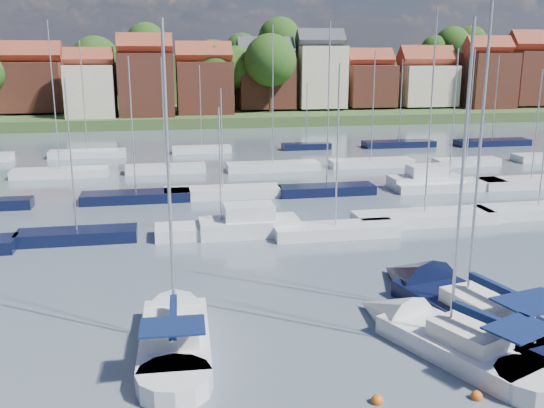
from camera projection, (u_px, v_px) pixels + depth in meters
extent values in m
plane|color=#4B5866|center=(272.00, 177.00, 63.06)|extent=(260.00, 260.00, 0.00)
cube|color=silver|center=(175.00, 343.00, 26.42)|extent=(3.19, 7.15, 1.20)
cone|color=silver|center=(176.00, 303.00, 30.65)|extent=(3.06, 3.53, 2.94)
cylinder|color=silver|center=(174.00, 386.00, 23.04)|extent=(3.04, 3.04, 1.20)
cube|color=silver|center=(174.00, 328.00, 25.72)|extent=(2.16, 3.01, 0.70)
cylinder|color=#B2B2B7|center=(169.00, 181.00, 25.17)|extent=(0.14, 0.14, 13.05)
cylinder|color=#B2B2B7|center=(173.00, 320.00, 24.58)|extent=(0.24, 3.92, 0.10)
cube|color=#0D1A44|center=(173.00, 316.00, 24.54)|extent=(0.43, 3.73, 0.35)
cube|color=#0D1A44|center=(173.00, 326.00, 23.28)|extent=(2.56, 1.85, 0.08)
cube|color=silver|center=(458.00, 350.00, 25.85)|extent=(5.49, 7.64, 1.20)
cone|color=silver|center=(385.00, 314.00, 29.40)|extent=(4.06, 4.31, 2.94)
cylinder|color=silver|center=(533.00, 387.00, 23.00)|extent=(3.86, 3.86, 1.20)
cube|color=silver|center=(469.00, 334.00, 25.22)|extent=(3.05, 3.51, 0.70)
cylinder|color=#B2B2B7|center=(462.00, 185.00, 24.51)|extent=(0.14, 0.14, 13.06)
cylinder|color=#B2B2B7|center=(491.00, 323.00, 24.23)|extent=(1.64, 3.64, 0.10)
cube|color=#0D1A44|center=(491.00, 320.00, 24.19)|extent=(1.75, 3.54, 0.35)
cube|color=#0D1A44|center=(520.00, 328.00, 23.13)|extent=(2.99, 2.61, 0.08)
cube|color=black|center=(475.00, 317.00, 29.08)|extent=(5.53, 9.27, 1.20)
cone|color=black|center=(407.00, 279.00, 33.89)|extent=(4.50, 4.94, 3.61)
cube|color=silver|center=(485.00, 303.00, 28.32)|extent=(3.30, 4.10, 0.70)
cylinder|color=#B2B2B7|center=(481.00, 132.00, 27.48)|extent=(0.14, 0.14, 16.42)
cylinder|color=#B2B2B7|center=(506.00, 295.00, 27.04)|extent=(1.22, 4.71, 0.10)
cube|color=#0D1A44|center=(507.00, 292.00, 27.01)|extent=(1.36, 4.52, 0.35)
cube|color=#0D1A44|center=(535.00, 302.00, 25.58)|extent=(3.49, 2.82, 0.08)
sphere|color=#D85914|center=(377.00, 403.00, 22.38)|extent=(0.46, 0.46, 0.46)
sphere|color=#D85914|center=(476.00, 399.00, 22.64)|extent=(0.45, 0.45, 0.45)
sphere|color=#D85914|center=(435.00, 309.00, 30.55)|extent=(0.49, 0.49, 0.49)
cube|color=black|center=(77.00, 237.00, 41.41)|extent=(8.01, 2.24, 1.00)
cylinder|color=#B2B2B7|center=(71.00, 156.00, 40.06)|extent=(0.12, 0.12, 10.16)
cube|color=silver|center=(221.00, 231.00, 42.81)|extent=(9.22, 2.58, 1.00)
cylinder|color=#B2B2B7|center=(220.00, 167.00, 41.69)|extent=(0.12, 0.12, 8.18)
cube|color=silver|center=(335.00, 231.00, 42.67)|extent=(8.78, 2.46, 1.00)
cylinder|color=#B2B2B7|center=(337.00, 146.00, 41.21)|extent=(0.12, 0.12, 11.06)
cube|color=silver|center=(424.00, 219.00, 45.96)|extent=(10.79, 3.02, 1.00)
cylinder|color=#B2B2B7|center=(431.00, 113.00, 44.04)|extent=(0.12, 0.12, 14.87)
cube|color=silver|center=(538.00, 211.00, 48.01)|extent=(10.13, 2.84, 1.00)
cube|color=silver|center=(249.00, 228.00, 42.92)|extent=(7.00, 2.60, 1.40)
cube|color=silver|center=(249.00, 213.00, 42.66)|extent=(3.50, 2.20, 1.30)
cube|color=black|center=(136.00, 198.00, 52.62)|extent=(9.30, 2.60, 1.00)
cylinder|color=#B2B2B7|center=(132.00, 126.00, 51.11)|extent=(0.12, 0.12, 11.48)
cube|color=silver|center=(223.00, 193.00, 54.31)|extent=(10.40, 2.91, 1.00)
cylinder|color=#B2B2B7|center=(222.00, 139.00, 53.12)|extent=(0.12, 0.12, 8.77)
cube|color=black|center=(326.00, 191.00, 55.26)|extent=(8.80, 2.46, 1.00)
cylinder|color=#B2B2B7|center=(328.00, 106.00, 53.40)|extent=(0.12, 0.12, 14.33)
cube|color=silver|center=(449.00, 186.00, 57.23)|extent=(10.73, 3.00, 1.00)
cylinder|color=#B2B2B7|center=(454.00, 116.00, 55.64)|extent=(0.12, 0.12, 12.14)
cube|color=silver|center=(531.00, 183.00, 58.52)|extent=(10.48, 2.93, 1.00)
cylinder|color=#B2B2B7|center=(537.00, 125.00, 57.15)|extent=(0.12, 0.12, 10.28)
cube|color=silver|center=(426.00, 183.00, 57.66)|extent=(7.00, 2.60, 1.40)
cube|color=silver|center=(426.00, 172.00, 57.39)|extent=(3.50, 2.20, 1.30)
cube|color=silver|center=(60.00, 173.00, 63.19)|extent=(9.71, 2.72, 1.00)
cylinder|color=#B2B2B7|center=(54.00, 96.00, 61.26)|extent=(0.12, 0.12, 14.88)
cube|color=silver|center=(166.00, 169.00, 65.38)|extent=(8.49, 2.38, 1.00)
cylinder|color=#B2B2B7|center=(163.00, 112.00, 63.89)|extent=(0.12, 0.12, 11.31)
cube|color=silver|center=(273.00, 167.00, 66.72)|extent=(10.16, 2.85, 1.00)
cylinder|color=#B2B2B7|center=(273.00, 95.00, 64.82)|extent=(0.12, 0.12, 14.59)
cube|color=silver|center=(371.00, 163.00, 68.82)|extent=(9.53, 2.67, 1.00)
cylinder|color=#B2B2B7|center=(373.00, 106.00, 67.25)|extent=(0.12, 0.12, 11.91)
cube|color=silver|center=(466.00, 163.00, 69.41)|extent=(7.62, 2.13, 1.00)
cylinder|color=#B2B2B7|center=(471.00, 105.00, 67.82)|extent=(0.12, 0.12, 12.13)
cube|color=silver|center=(88.00, 154.00, 75.23)|extent=(9.24, 2.59, 1.00)
cylinder|color=#B2B2B7|center=(83.00, 96.00, 73.51)|extent=(0.12, 0.12, 13.17)
cube|color=silver|center=(202.00, 150.00, 78.42)|extent=(7.57, 2.12, 1.00)
cylinder|color=#B2B2B7|center=(200.00, 106.00, 77.06)|extent=(0.12, 0.12, 10.24)
cube|color=black|center=(306.00, 147.00, 81.02)|extent=(6.58, 1.84, 1.00)
cylinder|color=#B2B2B7|center=(307.00, 113.00, 79.93)|extent=(0.12, 0.12, 8.01)
cube|color=black|center=(399.00, 144.00, 83.24)|extent=(9.92, 2.78, 1.00)
cylinder|color=#B2B2B7|center=(401.00, 101.00, 81.80)|extent=(0.12, 0.12, 10.92)
cube|color=black|center=(492.00, 143.00, 84.59)|extent=(10.55, 2.95, 1.00)
cylinder|color=#B2B2B7|center=(496.00, 98.00, 83.07)|extent=(0.12, 0.12, 11.51)
cube|color=#3B4F27|center=(210.00, 109.00, 136.46)|extent=(200.00, 70.00, 3.00)
cube|color=#3B4F27|center=(202.00, 83.00, 159.18)|extent=(200.00, 60.00, 14.00)
cube|color=brown|center=(34.00, 87.00, 110.72)|extent=(10.37, 9.97, 8.73)
cube|color=brown|center=(31.00, 55.00, 109.36)|extent=(10.57, 5.13, 5.13)
cube|color=beige|center=(91.00, 92.00, 104.36)|extent=(8.09, 8.80, 8.96)
cube|color=brown|center=(89.00, 59.00, 103.04)|extent=(8.25, 4.00, 4.00)
cube|color=brown|center=(146.00, 85.00, 106.65)|extent=(9.36, 10.17, 10.97)
cube|color=brown|center=(145.00, 46.00, 105.04)|extent=(9.54, 4.63, 4.63)
cube|color=brown|center=(204.00, 88.00, 110.28)|extent=(9.90, 8.56, 9.42)
cube|color=brown|center=(204.00, 55.00, 108.84)|extent=(10.10, 4.90, 4.90)
cube|color=brown|center=(265.00, 83.00, 117.02)|extent=(10.59, 8.93, 9.49)
cube|color=#383A42|center=(265.00, 51.00, 115.55)|extent=(10.80, 5.24, 5.24)
cube|color=beige|center=(320.00, 77.00, 117.80)|extent=(9.01, 8.61, 11.65)
cube|color=#383A42|center=(320.00, 40.00, 116.12)|extent=(9.19, 4.46, 4.46)
cube|color=brown|center=(369.00, 86.00, 121.22)|extent=(9.10, 9.34, 8.00)
cube|color=brown|center=(370.00, 59.00, 119.98)|extent=(9.28, 4.50, 4.50)
cube|color=beige|center=(425.00, 85.00, 122.91)|extent=(10.86, 9.59, 7.88)
cube|color=brown|center=(426.00, 59.00, 121.63)|extent=(11.07, 5.37, 5.37)
cube|color=brown|center=(485.00, 81.00, 122.19)|extent=(9.18, 9.96, 10.97)
cube|color=brown|center=(488.00, 47.00, 120.59)|extent=(9.36, 4.54, 4.54)
cube|color=brown|center=(533.00, 78.00, 125.31)|extent=(11.39, 9.67, 10.76)
cube|color=brown|center=(537.00, 44.00, 123.66)|extent=(11.62, 5.64, 5.64)
cylinder|color=#382619|center=(450.00, 71.00, 142.98)|extent=(0.50, 0.50, 4.47)
sphere|color=#325A1C|center=(452.00, 44.00, 141.51)|extent=(8.18, 8.18, 8.18)
cylinder|color=#382619|center=(237.00, 100.00, 116.10)|extent=(0.50, 0.50, 4.46)
sphere|color=#325A1C|center=(237.00, 68.00, 114.64)|extent=(8.15, 8.15, 8.15)
cylinder|color=#382619|center=(280.00, 71.00, 133.95)|extent=(0.50, 0.50, 5.15)
sphere|color=#325A1C|center=(280.00, 39.00, 132.25)|extent=(9.41, 9.41, 9.41)
cylinder|color=#382619|center=(147.00, 71.00, 131.40)|extent=(0.50, 0.50, 4.56)
sphere|color=#325A1C|center=(146.00, 42.00, 129.90)|extent=(8.34, 8.34, 8.34)
cylinder|color=#382619|center=(98.00, 96.00, 120.24)|extent=(0.50, 0.50, 5.15)
sphere|color=#325A1C|center=(95.00, 60.00, 118.54)|extent=(9.42, 9.42, 9.42)
cylinder|color=#382619|center=(17.00, 83.00, 118.89)|extent=(0.50, 0.50, 3.42)
sphere|color=#325A1C|center=(14.00, 59.00, 117.76)|extent=(6.26, 6.26, 6.26)
cylinder|color=#382619|center=(281.00, 98.00, 126.36)|extent=(0.50, 0.50, 3.77)
sphere|color=#325A1C|center=(281.00, 73.00, 125.12)|extent=(6.89, 6.89, 6.89)
cylinder|color=#382619|center=(270.00, 99.00, 112.23)|extent=(0.50, 0.50, 5.21)
sphere|color=#325A1C|center=(270.00, 60.00, 110.51)|extent=(9.53, 9.53, 9.53)
cylinder|color=#382619|center=(500.00, 98.00, 131.94)|extent=(0.50, 0.50, 2.97)
sphere|color=#325A1C|center=(502.00, 79.00, 130.97)|extent=(5.44, 5.44, 5.44)
cylinder|color=#382619|center=(214.00, 100.00, 113.17)|extent=(0.50, 0.50, 4.84)
sphere|color=#325A1C|center=(213.00, 64.00, 111.58)|extent=(8.85, 8.85, 8.85)
cylinder|color=#382619|center=(434.00, 72.00, 142.54)|extent=(0.50, 0.50, 3.72)
sphere|color=#325A1C|center=(435.00, 50.00, 141.32)|extent=(6.80, 6.80, 6.80)
cylinder|color=#382619|center=(485.00, 98.00, 123.28)|extent=(0.50, 0.50, 4.05)
sphere|color=#325A1C|center=(487.00, 71.00, 121.95)|extent=(7.40, 7.40, 7.40)
cylinder|color=#382619|center=(242.00, 75.00, 132.27)|extent=(0.50, 0.50, 3.93)
sphere|color=#325A1C|center=(242.00, 50.00, 130.98)|extent=(7.19, 7.19, 7.19)
cylinder|color=#382619|center=(365.00, 98.00, 124.98)|extent=(0.50, 0.50, 3.82)
sphere|color=#325A1C|center=(366.00, 72.00, 123.73)|extent=(6.99, 6.99, 6.99)
cylinder|color=#382619|center=(125.00, 105.00, 109.89)|extent=(0.50, 0.50, 3.48)
sphere|color=#325A1C|center=(123.00, 79.00, 108.74)|extent=(6.37, 6.37, 6.37)
cylinder|color=#382619|center=(479.00, 98.00, 132.30)|extent=(0.50, 0.50, 2.99)
sphere|color=#325A1C|center=(480.00, 79.00, 131.32)|extent=(5.46, 5.46, 5.46)
cylinder|color=#382619|center=(236.00, 102.00, 119.25)|extent=(0.50, 0.50, 3.25)
sphere|color=#325A1C|center=(236.00, 79.00, 118.18)|extent=(5.94, 5.94, 5.94)
cylinder|color=#382619|center=(201.00, 102.00, 119.73)|extent=(0.50, 0.50, 2.98)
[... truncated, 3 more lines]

